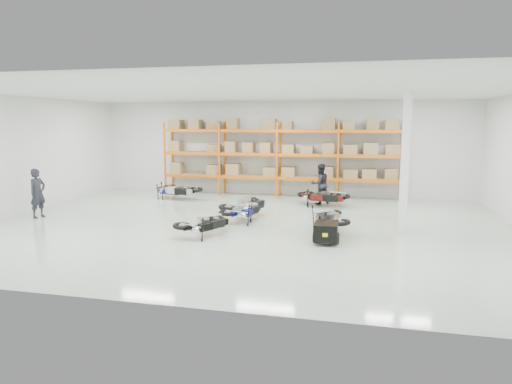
% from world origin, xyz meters
% --- Properties ---
extents(room, '(18.00, 18.00, 18.00)m').
position_xyz_m(room, '(0.00, 0.00, 2.25)').
color(room, '#A4B7A4').
rests_on(room, ground).
extents(pallet_rack, '(11.28, 0.98, 3.62)m').
position_xyz_m(pallet_rack, '(-0.00, 6.45, 2.26)').
color(pallet_rack, '#D75D0B').
rests_on(pallet_rack, ground).
extents(structural_column, '(0.25, 0.25, 4.50)m').
position_xyz_m(structural_column, '(5.20, 0.50, 2.25)').
color(structural_column, white).
rests_on(structural_column, ground).
extents(moto_blue_centre, '(1.28, 1.92, 1.14)m').
position_xyz_m(moto_blue_centre, '(-0.19, 0.54, 0.54)').
color(moto_blue_centre, '#07094C').
rests_on(moto_blue_centre, ground).
extents(moto_silver_left, '(1.54, 2.22, 1.31)m').
position_xyz_m(moto_silver_left, '(-0.26, 1.25, 0.62)').
color(moto_silver_left, silver).
rests_on(moto_silver_left, ground).
extents(moto_black_far_left, '(1.55, 1.87, 1.09)m').
position_xyz_m(moto_black_far_left, '(-0.84, -1.74, 0.51)').
color(moto_black_far_left, black).
rests_on(moto_black_far_left, ground).
extents(moto_touring_right, '(1.26, 1.93, 1.15)m').
position_xyz_m(moto_touring_right, '(2.91, -0.10, 0.54)').
color(moto_touring_right, black).
rests_on(moto_touring_right, ground).
extents(trailer, '(0.77, 1.45, 0.61)m').
position_xyz_m(trailer, '(2.91, -1.70, 0.36)').
color(trailer, black).
rests_on(trailer, ground).
extents(moto_back_a, '(1.79, 1.17, 1.07)m').
position_xyz_m(moto_back_a, '(-4.66, 4.57, 0.50)').
color(moto_back_a, navy).
rests_on(moto_back_a, ground).
extents(moto_back_b, '(2.14, 1.55, 1.25)m').
position_xyz_m(moto_back_b, '(-4.27, 4.48, 0.59)').
color(moto_back_b, '#A7ACB1').
rests_on(moto_back_b, ground).
extents(moto_back_c, '(1.66, 0.88, 1.05)m').
position_xyz_m(moto_back_c, '(2.10, 4.56, 0.49)').
color(moto_back_c, black).
rests_on(moto_back_c, ground).
extents(moto_back_d, '(1.99, 1.25, 1.19)m').
position_xyz_m(moto_back_d, '(2.34, 4.15, 0.56)').
color(moto_back_d, '#44100D').
rests_on(moto_back_d, ground).
extents(person_left, '(0.55, 0.74, 1.83)m').
position_xyz_m(person_left, '(-7.80, -0.42, 0.91)').
color(person_left, '#202129').
rests_on(person_left, ground).
extents(person_back, '(1.07, 1.02, 1.74)m').
position_xyz_m(person_back, '(2.13, 4.85, 0.87)').
color(person_back, black).
rests_on(person_back, ground).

